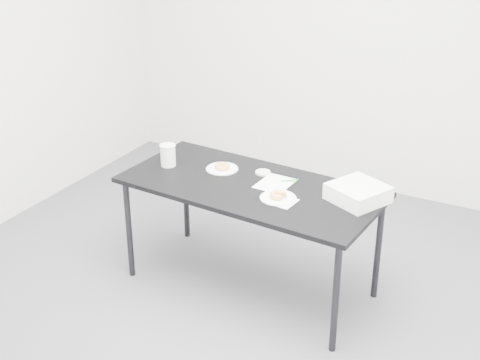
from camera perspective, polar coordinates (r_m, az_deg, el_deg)
The scene contains 14 objects.
floor at distance 4.38m, azimuth -1.35°, elevation -9.72°, with size 4.00×4.00×0.00m, color #504F54.
wall_back at distance 5.55m, azimuth 8.95°, elevation 12.74°, with size 4.00×0.02×2.70m, color silver.
table at distance 4.13m, azimuth 0.91°, elevation -1.12°, with size 1.65×0.86×0.73m.
scorecard at distance 4.13m, azimuth 3.00°, elevation -0.29°, with size 0.19×0.25×0.00m, color white.
logo_patch at distance 4.17m, azimuth 4.57°, elevation -0.07°, with size 0.04×0.04×0.00m, color green.
pen at distance 4.17m, azimuth 4.26°, elevation -0.02°, with size 0.01×0.01×0.11m, color #0B7D5D.
napkin at distance 3.91m, azimuth 3.64°, elevation -1.83°, with size 0.15×0.15×0.00m, color white.
plate_near at distance 3.94m, azimuth 3.27°, elevation -1.53°, with size 0.22×0.22×0.01m, color white.
donut_near at distance 3.93m, azimuth 3.28°, elevation -1.27°, with size 0.10×0.10×0.03m, color gold.
plate_far at distance 4.33m, azimuth -1.54°, elevation 0.96°, with size 0.21×0.21×0.01m, color white.
donut_far at distance 4.32m, azimuth -1.54°, elevation 1.19°, with size 0.10×0.10×0.03m, color gold.
coffee_cup at distance 4.38m, azimuth -6.17°, elevation 2.12°, with size 0.10×0.10×0.15m, color white.
cup_lid at distance 4.27m, azimuth 1.97°, elevation 0.65°, with size 0.10×0.10×0.01m, color silver.
bakery_box at distance 3.95m, azimuth 10.05°, elevation -1.10°, with size 0.29×0.29×0.10m, color white.
Camera 1 is at (1.79, -3.13, 2.48)m, focal length 50.00 mm.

